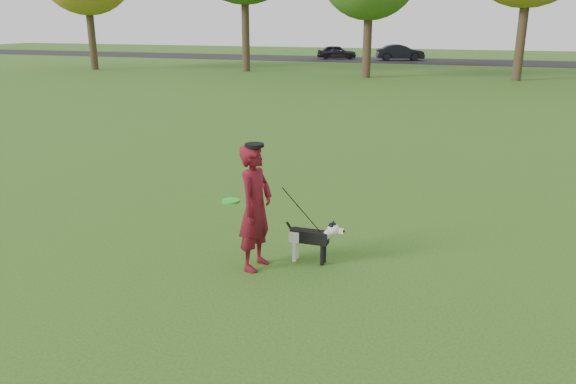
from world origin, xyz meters
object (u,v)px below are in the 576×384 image
at_px(man, 255,208).
at_px(car_left, 337,52).
at_px(car_mid, 400,52).
at_px(dog, 314,236).

xyz_separation_m(man, car_left, (-9.19, 40.24, -0.25)).
distance_m(car_left, car_mid, 5.22).
relative_size(dog, car_left, 0.25).
bearing_deg(man, car_mid, 11.78).
height_order(car_left, car_mid, car_mid).
bearing_deg(dog, man, -149.78).
distance_m(dog, car_left, 41.06).
height_order(man, car_mid, man).
relative_size(car_left, car_mid, 0.87).
bearing_deg(man, dog, -53.63).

